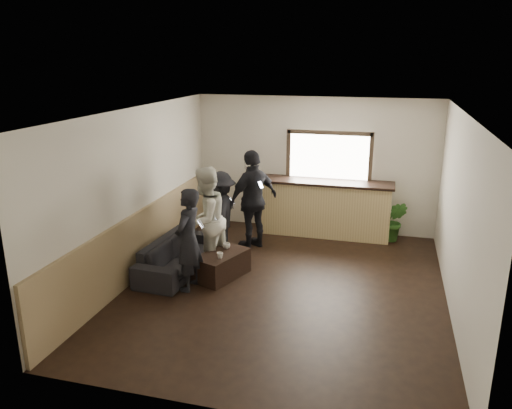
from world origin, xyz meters
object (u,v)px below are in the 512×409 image
(person_c, at_px, (221,213))
(person_d, at_px, (253,200))
(cup_a, at_px, (227,246))
(person_b, at_px, (205,220))
(coffee_table, at_px, (222,265))
(cup_b, at_px, (220,255))
(sofa, at_px, (179,255))
(bar_counter, at_px, (325,205))
(potted_plant, at_px, (394,221))
(person_a, at_px, (188,240))

(person_c, height_order, person_d, person_d)
(cup_a, xyz_separation_m, person_b, (-0.37, -0.00, 0.44))
(coffee_table, bearing_deg, cup_b, -76.70)
(sofa, bearing_deg, person_b, -67.22)
(person_b, xyz_separation_m, person_c, (0.00, 0.79, -0.13))
(sofa, relative_size, person_b, 1.07)
(bar_counter, xyz_separation_m, sofa, (-2.20, -2.50, -0.36))
(cup_a, xyz_separation_m, cup_b, (0.03, -0.43, -0.00))
(coffee_table, xyz_separation_m, cup_a, (0.02, 0.22, 0.26))
(coffee_table, relative_size, potted_plant, 1.15)
(bar_counter, relative_size, potted_plant, 3.24)
(person_b, xyz_separation_m, person_d, (0.50, 1.23, 0.05))
(sofa, xyz_separation_m, person_b, (0.45, 0.16, 0.63))
(sofa, height_order, person_a, person_a)
(bar_counter, height_order, person_c, bar_counter)
(sofa, xyz_separation_m, coffee_table, (0.80, -0.06, -0.07))
(sofa, bearing_deg, potted_plant, -52.25)
(cup_b, bearing_deg, sofa, 162.50)
(sofa, height_order, person_c, person_c)
(person_b, bearing_deg, person_a, 18.70)
(person_a, xyz_separation_m, person_d, (0.50, 1.99, 0.13))
(person_c, bearing_deg, cup_a, 15.26)
(cup_a, bearing_deg, person_d, 83.72)
(potted_plant, xyz_separation_m, person_c, (-3.14, -1.50, 0.37))
(bar_counter, distance_m, coffee_table, 2.94)
(coffee_table, relative_size, person_a, 0.58)
(bar_counter, bearing_deg, cup_b, -115.98)
(cup_a, bearing_deg, coffee_table, -94.72)
(person_a, bearing_deg, potted_plant, 138.43)
(sofa, distance_m, cup_a, 0.86)
(cup_a, distance_m, person_c, 0.93)
(potted_plant, relative_size, person_a, 0.50)
(coffee_table, distance_m, potted_plant, 3.76)
(coffee_table, distance_m, person_c, 1.22)
(person_c, bearing_deg, person_a, -9.75)
(sofa, bearing_deg, person_a, -139.71)
(sofa, relative_size, person_c, 1.24)
(cup_b, distance_m, person_c, 1.32)
(bar_counter, distance_m, person_c, 2.33)
(cup_a, relative_size, person_b, 0.07)
(coffee_table, distance_m, person_a, 0.89)
(cup_a, height_order, potted_plant, potted_plant)
(person_d, bearing_deg, coffee_table, 28.76)
(bar_counter, xyz_separation_m, cup_a, (-1.38, -2.33, -0.17))
(person_b, bearing_deg, cup_b, 61.81)
(coffee_table, height_order, potted_plant, potted_plant)
(cup_a, distance_m, potted_plant, 3.59)
(bar_counter, bearing_deg, coffee_table, -118.62)
(person_a, relative_size, person_d, 0.86)
(coffee_table, bearing_deg, cup_a, 85.28)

